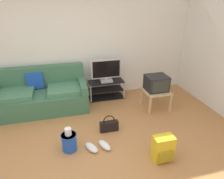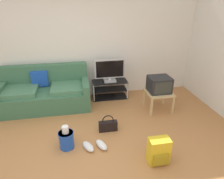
# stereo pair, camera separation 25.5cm
# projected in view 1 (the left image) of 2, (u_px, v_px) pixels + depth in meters

# --- Properties ---
(ground_plane) EXTENTS (9.00, 9.80, 0.02)m
(ground_plane) POSITION_uv_depth(u_px,v_px,m) (86.00, 165.00, 3.03)
(ground_plane) COLOR #B27542
(wall_back) EXTENTS (9.00, 0.10, 2.70)m
(wall_back) POSITION_uv_depth(u_px,v_px,m) (68.00, 43.00, 4.62)
(wall_back) COLOR silver
(wall_back) RESTS_ON ground_plane
(couch) EXTENTS (1.94, 0.90, 0.91)m
(couch) POSITION_uv_depth(u_px,v_px,m) (42.00, 95.00, 4.44)
(couch) COLOR #3D6B4C
(couch) RESTS_ON ground_plane
(tv_stand) EXTENTS (0.86, 0.38, 0.44)m
(tv_stand) POSITION_uv_depth(u_px,v_px,m) (106.00, 89.00, 4.98)
(tv_stand) COLOR black
(tv_stand) RESTS_ON ground_plane
(flat_tv) EXTENTS (0.72, 0.22, 0.55)m
(flat_tv) POSITION_uv_depth(u_px,v_px,m) (106.00, 71.00, 4.75)
(flat_tv) COLOR #B2B2B7
(flat_tv) RESTS_ON tv_stand
(side_table) EXTENTS (0.54, 0.54, 0.44)m
(side_table) POSITION_uv_depth(u_px,v_px,m) (156.00, 93.00, 4.44)
(side_table) COLOR tan
(side_table) RESTS_ON ground_plane
(crt_tv) EXTENTS (0.45, 0.41, 0.33)m
(crt_tv) POSITION_uv_depth(u_px,v_px,m) (156.00, 83.00, 4.36)
(crt_tv) COLOR #232326
(crt_tv) RESTS_ON side_table
(backpack) EXTENTS (0.31, 0.26, 0.42)m
(backpack) POSITION_uv_depth(u_px,v_px,m) (163.00, 148.00, 3.04)
(backpack) COLOR gold
(backpack) RESTS_ON ground_plane
(handbag) EXTENTS (0.35, 0.11, 0.33)m
(handbag) POSITION_uv_depth(u_px,v_px,m) (109.00, 126.00, 3.75)
(handbag) COLOR black
(handbag) RESTS_ON ground_plane
(cleaning_bucket) EXTENTS (0.25, 0.25, 0.42)m
(cleaning_bucket) POSITION_uv_depth(u_px,v_px,m) (69.00, 141.00, 3.25)
(cleaning_bucket) COLOR blue
(cleaning_bucket) RESTS_ON ground_plane
(sneakers_pair) EXTENTS (0.46, 0.32, 0.09)m
(sneakers_pair) POSITION_uv_depth(u_px,v_px,m) (98.00, 146.00, 3.32)
(sneakers_pair) COLOR white
(sneakers_pair) RESTS_ON ground_plane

